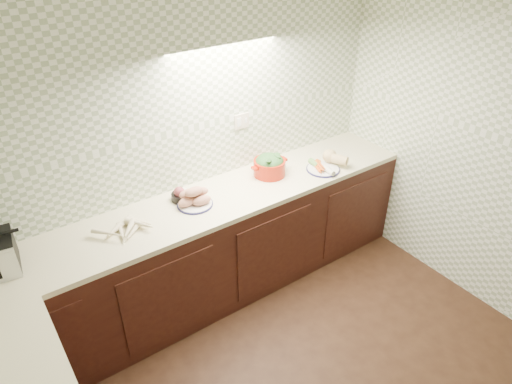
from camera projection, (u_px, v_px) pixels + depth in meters
room at (367, 219)px, 1.92m from camera, size 3.60×3.60×2.60m
counter at (174, 367)px, 2.68m from camera, size 3.60×3.60×0.90m
parsnip_pile at (120, 230)px, 3.02m from camera, size 0.29×0.36×0.07m
sweet_potato_plate at (194, 198)px, 3.31m from camera, size 0.27×0.26×0.15m
onion_bowl at (181, 195)px, 3.37m from camera, size 0.15×0.15×0.11m
dutch_oven at (269, 165)px, 3.67m from camera, size 0.32×0.27×0.18m
veg_plate at (326, 162)px, 3.80m from camera, size 0.35×0.34×0.13m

